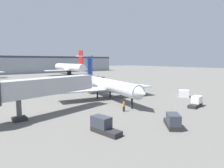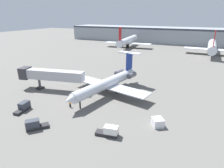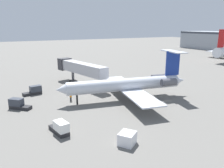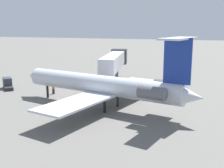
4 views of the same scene
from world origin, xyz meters
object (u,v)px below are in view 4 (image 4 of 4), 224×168
at_px(baggage_tug_spare, 52,78).
at_px(regional_jet, 105,85).
at_px(baggage_tug_lead, 8,84).
at_px(ground_crew_marshaller, 53,89).
at_px(jet_bridge, 115,61).

bearing_deg(baggage_tug_spare, regional_jet, 52.21).
bearing_deg(baggage_tug_lead, ground_crew_marshaller, 86.75).
bearing_deg(baggage_tug_spare, jet_bridge, 106.98).
height_order(regional_jet, jet_bridge, regional_jet).
bearing_deg(baggage_tug_spare, baggage_tug_lead, -27.95).
relative_size(ground_crew_marshaller, baggage_tug_lead, 0.44).
xyz_separation_m(jet_bridge, ground_crew_marshaller, (12.04, -6.24, -3.54)).
height_order(ground_crew_marshaller, baggage_tug_lead, baggage_tug_lead).
xyz_separation_m(ground_crew_marshaller, baggage_tug_spare, (-8.40, -5.66, -0.02)).
bearing_deg(jet_bridge, ground_crew_marshaller, -27.40).
height_order(jet_bridge, baggage_tug_lead, jet_bridge).
bearing_deg(jet_bridge, baggage_tug_lead, -54.44).
bearing_deg(baggage_tug_lead, baggage_tug_spare, 152.05).
bearing_deg(jet_bridge, regional_jet, 16.13).
xyz_separation_m(jet_bridge, baggage_tug_spare, (3.63, -11.90, -3.56)).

